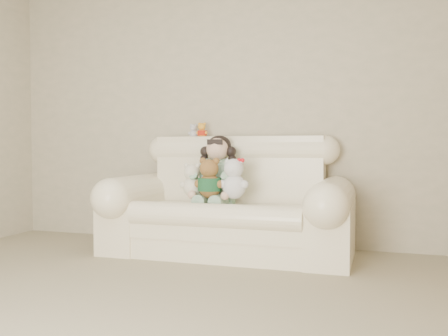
% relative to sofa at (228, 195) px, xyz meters
% --- Properties ---
extents(floor, '(5.00, 5.00, 0.00)m').
position_rel_sofa_xyz_m(floor, '(-0.18, -2.00, -0.52)').
color(floor, gray).
rests_on(floor, ground).
extents(wall_back, '(4.50, 0.00, 4.50)m').
position_rel_sofa_xyz_m(wall_back, '(-0.18, 0.50, 0.78)').
color(wall_back, tan).
rests_on(wall_back, ground).
extents(sofa, '(2.10, 0.95, 1.03)m').
position_rel_sofa_xyz_m(sofa, '(0.00, 0.00, 0.00)').
color(sofa, '#F7ECC7').
rests_on(sofa, floor).
extents(seated_child, '(0.42, 0.49, 0.62)m').
position_rel_sofa_xyz_m(seated_child, '(-0.12, 0.08, 0.22)').
color(seated_child, '#2B7B48').
rests_on(seated_child, sofa).
extents(brown_teddy, '(0.26, 0.21, 0.40)m').
position_rel_sofa_xyz_m(brown_teddy, '(-0.11, -0.15, 0.18)').
color(brown_teddy, brown).
rests_on(brown_teddy, sofa).
extents(white_cat, '(0.28, 0.23, 0.40)m').
position_rel_sofa_xyz_m(white_cat, '(0.10, -0.13, 0.19)').
color(white_cat, white).
rests_on(white_cat, sofa).
extents(cream_teddy, '(0.26, 0.23, 0.34)m').
position_rel_sofa_xyz_m(cream_teddy, '(-0.29, -0.10, 0.16)').
color(cream_teddy, silver).
rests_on(cream_teddy, sofa).
extents(yellow_mini_bear, '(0.14, 0.12, 0.18)m').
position_rel_sofa_xyz_m(yellow_mini_bear, '(-0.36, 0.34, 0.58)').
color(yellow_mini_bear, '#FFB135').
rests_on(yellow_mini_bear, sofa).
extents(grey_mini_plush, '(0.12, 0.10, 0.16)m').
position_rel_sofa_xyz_m(grey_mini_plush, '(-0.46, 0.38, 0.58)').
color(grey_mini_plush, silver).
rests_on(grey_mini_plush, sofa).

